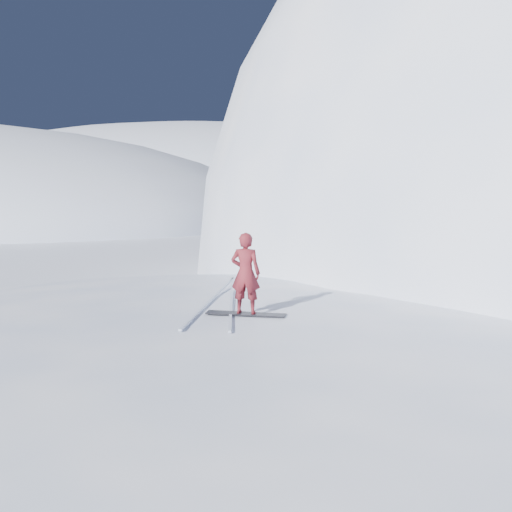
{
  "coord_description": "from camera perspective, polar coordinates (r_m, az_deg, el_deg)",
  "views": [
    {
      "loc": [
        2.13,
        -8.52,
        5.07
      ],
      "look_at": [
        -0.56,
        3.72,
        3.5
      ],
      "focal_mm": 40.0,
      "sensor_mm": 36.0,
      "label": 1
    }
  ],
  "objects": [
    {
      "name": "wind_bumps",
      "position": [
        12.09,
        -1.72,
        -17.66
      ],
      "size": [
        16.0,
        14.4,
        1.0
      ],
      "color": "white",
      "rests_on": "ground"
    },
    {
      "name": "board_tracks",
      "position": [
        13.47,
        -3.43,
        -4.22
      ],
      "size": [
        1.53,
        5.98,
        0.04
      ],
      "color": "silver",
      "rests_on": "ground"
    },
    {
      "name": "near_ridge",
      "position": [
        12.64,
        6.47,
        -16.56
      ],
      "size": [
        36.0,
        28.0,
        4.8
      ],
      "primitive_type": "ellipsoid",
      "color": "white",
      "rests_on": "ground"
    },
    {
      "name": "snowboard",
      "position": [
        11.86,
        -1.04,
        -5.8
      ],
      "size": [
        1.67,
        0.33,
        0.03
      ],
      "primitive_type": "cube",
      "rotation": [
        0.0,
        0.0,
        0.01
      ],
      "color": "black",
      "rests_on": "near_ridge"
    },
    {
      "name": "ground",
      "position": [
        10.14,
        -1.57,
        -22.86
      ],
      "size": [
        400.0,
        400.0,
        0.0
      ],
      "primitive_type": "plane",
      "color": "white",
      "rests_on": "ground"
    },
    {
      "name": "snowboarder",
      "position": [
        11.7,
        -1.05,
        -1.73
      ],
      "size": [
        0.62,
        0.41,
        1.68
      ],
      "primitive_type": "imported",
      "rotation": [
        0.0,
        0.0,
        3.15
      ],
      "color": "maroon",
      "rests_on": "snowboard"
    },
    {
      "name": "far_ridge_c",
      "position": [
        125.89,
        -7.19,
        4.79
      ],
      "size": [
        140.0,
        90.0,
        36.0
      ],
      "primitive_type": "ellipsoid",
      "color": "white",
      "rests_on": "ground"
    }
  ]
}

